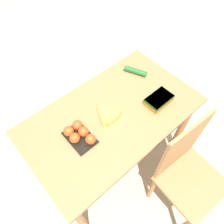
% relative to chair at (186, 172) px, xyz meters
% --- Properties ---
extents(ground_plane, '(12.00, 12.00, 0.00)m').
position_rel_chair_xyz_m(ground_plane, '(0.18, -0.59, -0.51)').
color(ground_plane, '#B7A88E').
extents(dining_table, '(1.24, 0.72, 0.78)m').
position_rel_chair_xyz_m(dining_table, '(0.18, -0.59, 0.14)').
color(dining_table, '#9E7044').
rests_on(dining_table, ground_plane).
extents(chair, '(0.45, 0.43, 1.00)m').
position_rel_chair_xyz_m(chair, '(0.00, 0.00, 0.00)').
color(chair, '#A87547').
rests_on(chair, ground_plane).
extents(banana_bunch, '(0.18, 0.18, 0.04)m').
position_rel_chair_xyz_m(banana_bunch, '(0.21, -0.62, 0.28)').
color(banana_bunch, brown).
rests_on(banana_bunch, dining_table).
extents(tomato_pack, '(0.15, 0.22, 0.08)m').
position_rel_chair_xyz_m(tomato_pack, '(0.45, -0.59, 0.30)').
color(tomato_pack, black).
rests_on(tomato_pack, dining_table).
extents(carrot_bag, '(0.19, 0.12, 0.06)m').
position_rel_chair_xyz_m(carrot_bag, '(-0.14, -0.44, 0.30)').
color(carrot_bag, orange).
rests_on(carrot_bag, dining_table).
extents(cucumber_near, '(0.11, 0.18, 0.04)m').
position_rel_chair_xyz_m(cucumber_near, '(-0.22, -0.76, 0.28)').
color(cucumber_near, '#236028').
rests_on(cucumber_near, dining_table).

